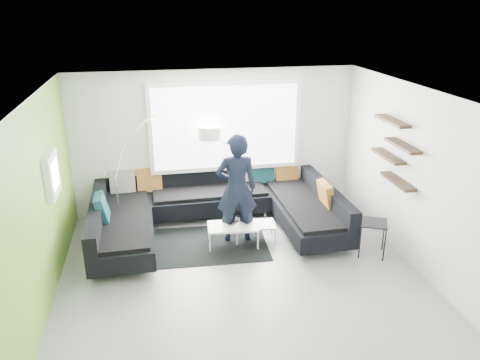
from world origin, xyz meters
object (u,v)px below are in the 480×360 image
Objects in this scene: side_table at (372,238)px; arc_lamp at (116,179)px; coffee_table at (244,233)px; laptop at (235,222)px; sectional_sofa at (216,212)px; person at (236,189)px.

arc_lamp is at bearing 160.00° from side_table.
laptop reaches higher than coffee_table.
side_table is at bearing -31.74° from arc_lamp.
sectional_sofa is at bearing 152.82° from side_table.
laptop is (0.27, -0.37, -0.04)m from sectional_sofa.
arc_lamp is (-1.72, 0.26, 0.68)m from sectional_sofa.
sectional_sofa is 0.71m from person.
arc_lamp is at bearing 167.15° from coffee_table.
arc_lamp is (-2.14, 0.69, 0.91)m from coffee_table.
side_table reaches higher than coffee_table.
side_table is at bearing -28.07° from sectional_sofa.
side_table is (4.14, -1.51, -0.80)m from arc_lamp.
person is at bearing 136.17° from coffee_table.
person is at bearing 18.91° from laptop.
side_table is 1.60× the size of laptop.
person is (-0.11, 0.12, 0.79)m from coffee_table.
sectional_sofa is 2.73m from side_table.
laptop is at bearing 157.98° from side_table.
sectional_sofa is 0.64m from coffee_table.
coffee_table is 0.80m from person.
person reaches higher than side_table.
coffee_table is 1.88× the size of side_table.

